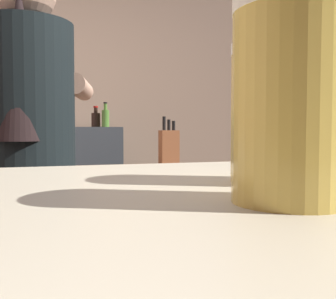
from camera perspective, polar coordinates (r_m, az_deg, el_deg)
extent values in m
cube|color=#977C64|center=(3.57, -18.78, 6.37)|extent=(5.20, 0.10, 2.70)
cube|color=brown|center=(2.09, -9.43, -15.66)|extent=(2.10, 0.60, 0.92)
cube|color=#363C40|center=(3.33, -15.32, -6.72)|extent=(0.96, 0.36, 1.15)
cylinder|color=black|center=(1.52, -19.92, 5.62)|extent=(0.34, 0.34, 0.61)
cone|color=black|center=(1.44, -21.01, 11.84)|extent=(0.18, 0.18, 0.53)
cylinder|color=tan|center=(1.65, -12.79, 8.80)|extent=(0.14, 0.33, 0.08)
cube|color=#955633|center=(2.18, 0.13, 0.19)|extent=(0.10, 0.08, 0.20)
cylinder|color=black|center=(2.17, -0.58, 3.84)|extent=(0.02, 0.02, 0.08)
cylinder|color=black|center=(2.18, 0.13, 3.62)|extent=(0.02, 0.02, 0.06)
cylinder|color=black|center=(2.18, 0.83, 3.52)|extent=(0.02, 0.02, 0.05)
cylinder|color=#D14831|center=(2.02, -22.27, -2.34)|extent=(0.19, 0.19, 0.05)
cube|color=silver|center=(1.94, -10.94, -3.05)|extent=(0.24, 0.11, 0.01)
cylinder|color=gold|center=(0.29, 17.56, 5.64)|extent=(0.08, 0.08, 0.14)
cylinder|color=white|center=(0.31, 17.79, 19.63)|extent=(0.08, 0.08, 0.01)
cylinder|color=gold|center=(0.41, 15.06, 4.38)|extent=(0.08, 0.08, 0.13)
cylinder|color=white|center=(0.41, 15.19, 14.04)|extent=(0.08, 0.08, 0.01)
cylinder|color=#4E7F31|center=(3.26, -9.14, 4.49)|extent=(0.06, 0.06, 0.14)
cylinder|color=#4E7F31|center=(3.26, -9.15, 6.18)|extent=(0.03, 0.03, 0.05)
cylinder|color=black|center=(3.26, -9.16, 6.75)|extent=(0.03, 0.03, 0.01)
cylinder|color=red|center=(3.33, -15.24, 4.80)|extent=(0.05, 0.05, 0.19)
cylinder|color=red|center=(3.34, -15.27, 7.01)|extent=(0.02, 0.02, 0.07)
cylinder|color=white|center=(3.34, -15.28, 7.71)|extent=(0.03, 0.03, 0.01)
cylinder|color=black|center=(3.31, -10.51, 4.26)|extent=(0.07, 0.07, 0.12)
cylinder|color=black|center=(3.31, -10.53, 5.65)|extent=(0.03, 0.03, 0.05)
cylinder|color=red|center=(3.31, -10.53, 6.16)|extent=(0.04, 0.04, 0.01)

